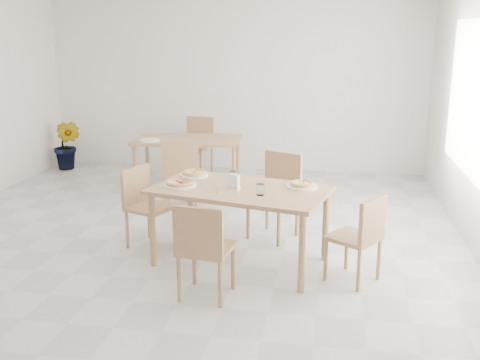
% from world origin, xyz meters
% --- Properties ---
extents(main_table, '(1.78, 1.26, 0.75)m').
position_xyz_m(main_table, '(0.74, -0.36, 0.67)').
color(main_table, '#A48154').
rests_on(main_table, ground).
extents(chair_south, '(0.46, 0.46, 0.84)m').
position_xyz_m(chair_south, '(0.57, -1.18, 0.49)').
color(chair_south, '#AD8056').
rests_on(chair_south, ground).
extents(chair_north, '(0.60, 0.60, 0.91)m').
position_xyz_m(chair_north, '(1.01, 0.46, 0.53)').
color(chair_north, '#AD8056').
rests_on(chair_north, ground).
extents(chair_west, '(0.53, 0.53, 0.83)m').
position_xyz_m(chair_west, '(-0.31, -0.05, 0.48)').
color(chair_west, '#AD8056').
rests_on(chair_west, ground).
extents(chair_east, '(0.55, 0.55, 0.80)m').
position_xyz_m(chair_east, '(1.86, -0.63, 0.46)').
color(chair_east, '#AD8056').
rests_on(chair_east, ground).
extents(plate_margherita, '(0.29, 0.29, 0.02)m').
position_xyz_m(plate_margherita, '(0.20, 0.02, 0.76)').
color(plate_margherita, white).
rests_on(plate_margherita, main_table).
extents(plate_mushroom, '(0.30, 0.30, 0.02)m').
position_xyz_m(plate_mushroom, '(1.31, -0.24, 0.76)').
color(plate_mushroom, white).
rests_on(plate_mushroom, main_table).
extents(plate_pepperoni, '(0.32, 0.32, 0.02)m').
position_xyz_m(plate_pepperoni, '(0.16, -0.39, 0.76)').
color(plate_pepperoni, white).
rests_on(plate_pepperoni, main_table).
extents(pizza_margherita, '(0.28, 0.28, 0.03)m').
position_xyz_m(pizza_margherita, '(0.20, 0.02, 0.78)').
color(pizza_margherita, '#EDC46F').
rests_on(pizza_margherita, plate_margherita).
extents(pizza_mushroom, '(0.24, 0.24, 0.03)m').
position_xyz_m(pizza_mushroom, '(1.31, -0.24, 0.78)').
color(pizza_mushroom, '#EDC46F').
rests_on(pizza_mushroom, plate_mushroom).
extents(pizza_pepperoni, '(0.31, 0.31, 0.03)m').
position_xyz_m(pizza_pepperoni, '(0.16, -0.39, 0.78)').
color(pizza_pepperoni, '#EDC46F').
rests_on(pizza_pepperoni, plate_pepperoni).
extents(tumbler_a, '(0.08, 0.08, 0.10)m').
position_xyz_m(tumbler_a, '(0.96, -0.56, 0.80)').
color(tumbler_a, white).
rests_on(tumbler_a, main_table).
extents(tumbler_b, '(0.07, 0.07, 0.10)m').
position_xyz_m(tumbler_b, '(0.63, -0.11, 0.80)').
color(tumbler_b, white).
rests_on(tumbler_b, main_table).
extents(napkin_holder, '(0.13, 0.10, 0.13)m').
position_xyz_m(napkin_holder, '(0.68, -0.36, 0.81)').
color(napkin_holder, silver).
rests_on(napkin_holder, main_table).
extents(fork_a, '(0.03, 0.20, 0.01)m').
position_xyz_m(fork_a, '(0.46, -0.39, 0.75)').
color(fork_a, silver).
rests_on(fork_a, main_table).
extents(fork_b, '(0.04, 0.19, 0.01)m').
position_xyz_m(fork_b, '(0.56, -0.50, 0.75)').
color(fork_b, silver).
rests_on(fork_b, main_table).
extents(second_table, '(1.54, 0.97, 0.75)m').
position_xyz_m(second_table, '(-0.39, 2.03, 0.67)').
color(second_table, '#AD8056').
rests_on(second_table, ground).
extents(chair_back_s, '(0.53, 0.53, 0.90)m').
position_xyz_m(chair_back_s, '(-0.27, 1.20, 0.52)').
color(chair_back_s, '#AD8056').
rests_on(chair_back_s, ground).
extents(chair_back_n, '(0.54, 0.54, 0.92)m').
position_xyz_m(chair_back_n, '(-0.46, 2.84, 0.53)').
color(chair_back_n, '#AD8056').
rests_on(chair_back_n, ground).
extents(plate_empty, '(0.28, 0.28, 0.02)m').
position_xyz_m(plate_empty, '(-0.86, 1.78, 0.76)').
color(plate_empty, white).
rests_on(plate_empty, second_table).
extents(potted_plant, '(0.47, 0.39, 0.80)m').
position_xyz_m(potted_plant, '(-2.64, 2.96, 0.40)').
color(potted_plant, '#2E5A1B').
rests_on(potted_plant, ground).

